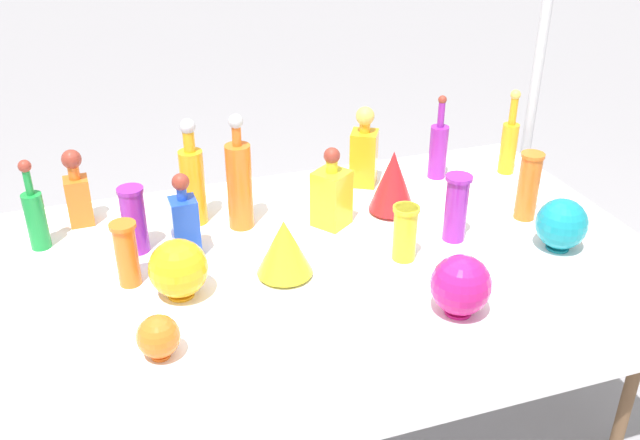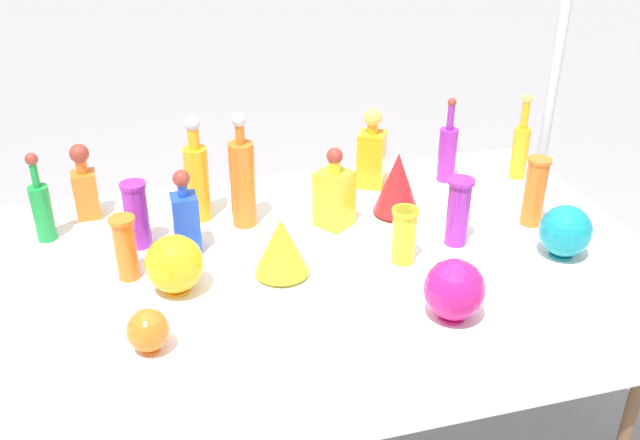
# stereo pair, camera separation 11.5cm
# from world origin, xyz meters

# --- Properties ---
(ground_plane) EXTENTS (40.00, 40.00, 0.00)m
(ground_plane) POSITION_xyz_m (0.00, 0.00, 0.00)
(ground_plane) COLOR gray
(display_table) EXTENTS (2.05, 1.16, 0.76)m
(display_table) POSITION_xyz_m (0.00, -0.03, 0.71)
(display_table) COLOR white
(display_table) RESTS_ON ground
(tall_bottle_0) EXTENTS (0.08, 0.08, 0.40)m
(tall_bottle_0) POSITION_xyz_m (-0.20, 0.22, 0.92)
(tall_bottle_0) COLOR orange
(tall_bottle_0) RESTS_ON display_table
(tall_bottle_1) EXTENTS (0.08, 0.08, 0.37)m
(tall_bottle_1) POSITION_xyz_m (-0.34, 0.30, 0.91)
(tall_bottle_1) COLOR orange
(tall_bottle_1) RESTS_ON display_table
(tall_bottle_2) EXTENTS (0.06, 0.06, 0.33)m
(tall_bottle_2) POSITION_xyz_m (0.87, 0.32, 0.89)
(tall_bottle_2) COLOR orange
(tall_bottle_2) RESTS_ON display_table
(tall_bottle_3) EXTENTS (0.07, 0.07, 0.33)m
(tall_bottle_3) POSITION_xyz_m (0.59, 0.36, 0.88)
(tall_bottle_3) COLOR purple
(tall_bottle_3) RESTS_ON display_table
(tall_bottle_4) EXTENTS (0.06, 0.06, 0.30)m
(tall_bottle_4) POSITION_xyz_m (-0.84, 0.29, 0.87)
(tall_bottle_4) COLOR #198C38
(tall_bottle_4) RESTS_ON display_table
(square_decanter_0) EXTENTS (0.08, 0.08, 0.28)m
(square_decanter_0) POSITION_xyz_m (-0.41, 0.10, 0.88)
(square_decanter_0) COLOR blue
(square_decanter_0) RESTS_ON display_table
(square_decanter_1) EXTENTS (0.15, 0.15, 0.28)m
(square_decanter_1) POSITION_xyz_m (0.09, 0.14, 0.87)
(square_decanter_1) COLOR yellow
(square_decanter_1) RESTS_ON display_table
(square_decanter_2) EXTENTS (0.13, 0.13, 0.30)m
(square_decanter_2) POSITION_xyz_m (0.30, 0.39, 0.89)
(square_decanter_2) COLOR orange
(square_decanter_2) RESTS_ON display_table
(square_decanter_3) EXTENTS (0.08, 0.08, 0.27)m
(square_decanter_3) POSITION_xyz_m (-0.71, 0.41, 0.88)
(square_decanter_3) COLOR orange
(square_decanter_3) RESTS_ON display_table
(slender_vase_0) EXTENTS (0.09, 0.09, 0.23)m
(slender_vase_0) POSITION_xyz_m (0.43, -0.09, 0.88)
(slender_vase_0) COLOR purple
(slender_vase_0) RESTS_ON display_table
(slender_vase_1) EXTENTS (0.08, 0.08, 0.24)m
(slender_vase_1) POSITION_xyz_m (0.73, -0.03, 0.89)
(slender_vase_1) COLOR orange
(slender_vase_1) RESTS_ON display_table
(slender_vase_2) EXTENTS (0.08, 0.08, 0.18)m
(slender_vase_2) POSITION_xyz_m (0.23, -0.14, 0.86)
(slender_vase_2) COLOR yellow
(slender_vase_2) RESTS_ON display_table
(slender_vase_3) EXTENTS (0.08, 0.08, 0.22)m
(slender_vase_3) POSITION_xyz_m (-0.55, 0.17, 0.88)
(slender_vase_3) COLOR purple
(slender_vase_3) RESTS_ON display_table
(slender_vase_4) EXTENTS (0.08, 0.08, 0.20)m
(slender_vase_4) POSITION_xyz_m (-0.59, -0.02, 0.87)
(slender_vase_4) COLOR orange
(slender_vase_4) RESTS_ON display_table
(fluted_vase_0) EXTENTS (0.17, 0.17, 0.19)m
(fluted_vase_0) POSITION_xyz_m (-0.15, -0.12, 0.86)
(fluted_vase_0) COLOR yellow
(fluted_vase_0) RESTS_ON display_table
(fluted_vase_1) EXTENTS (0.16, 0.16, 0.23)m
(fluted_vase_1) POSITION_xyz_m (0.31, 0.15, 0.88)
(fluted_vase_1) COLOR red
(fluted_vase_1) RESTS_ON display_table
(round_bowl_0) EXTENTS (0.11, 0.11, 0.12)m
(round_bowl_0) POSITION_xyz_m (-0.55, -0.38, 0.82)
(round_bowl_0) COLOR orange
(round_bowl_0) RESTS_ON display_table
(round_bowl_1) EXTENTS (0.17, 0.17, 0.18)m
(round_bowl_1) POSITION_xyz_m (-0.46, -0.13, 0.85)
(round_bowl_1) COLOR orange
(round_bowl_1) RESTS_ON display_table
(round_bowl_2) EXTENTS (0.16, 0.16, 0.17)m
(round_bowl_2) POSITION_xyz_m (0.72, -0.25, 0.85)
(round_bowl_2) COLOR teal
(round_bowl_2) RESTS_ON display_table
(round_bowl_3) EXTENTS (0.17, 0.17, 0.17)m
(round_bowl_3) POSITION_xyz_m (0.25, -0.45, 0.85)
(round_bowl_3) COLOR #C61972
(round_bowl_3) RESTS_ON display_table
(price_tag_left) EXTENTS (0.06, 0.02, 0.04)m
(price_tag_left) POSITION_xyz_m (-0.12, -0.49, 0.78)
(price_tag_left) COLOR white
(price_tag_left) RESTS_ON display_table
(price_tag_center) EXTENTS (0.05, 0.02, 0.04)m
(price_tag_center) POSITION_xyz_m (0.66, -0.50, 0.78)
(price_tag_center) COLOR white
(price_tag_center) RESTS_ON display_table
(price_tag_right) EXTENTS (0.05, 0.02, 0.04)m
(price_tag_right) POSITION_xyz_m (-0.01, -0.51, 0.78)
(price_tag_right) COLOR white
(price_tag_right) RESTS_ON display_table
(canopy_pole) EXTENTS (0.18, 0.18, 2.68)m
(canopy_pole) POSITION_xyz_m (1.20, 0.66, 1.07)
(canopy_pole) COLOR silver
(canopy_pole) RESTS_ON ground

